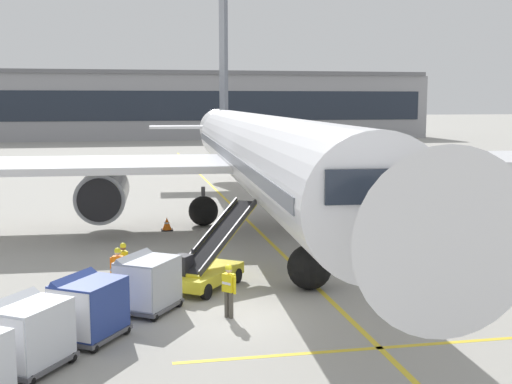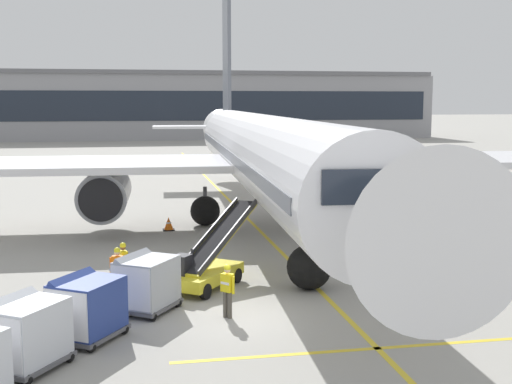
{
  "view_description": "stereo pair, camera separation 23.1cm",
  "coord_description": "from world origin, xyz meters",
  "px_view_note": "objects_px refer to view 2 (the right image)",
  "views": [
    {
      "loc": [
        -3.41,
        -20.28,
        6.87
      ],
      "look_at": [
        1.51,
        4.75,
        3.38
      ],
      "focal_mm": 46.74,
      "sensor_mm": 36.0,
      "label": 1
    },
    {
      "loc": [
        -3.19,
        -20.32,
        6.87
      ],
      "look_at": [
        1.51,
        4.75,
        3.38
      ],
      "focal_mm": 46.74,
      "sensor_mm": 36.0,
      "label": 2
    }
  ],
  "objects_px": {
    "baggage_cart_third": "(24,332)",
    "ground_crew_by_loader": "(116,283)",
    "safety_cone_engine_keepout": "(169,224)",
    "baggage_cart_lead": "(146,282)",
    "baggage_cart_second": "(86,306)",
    "ground_crew_wingwalker": "(118,268)",
    "parked_airplane": "(261,153)",
    "belt_loader": "(207,264)",
    "ground_crew_marshaller": "(123,262)",
    "ground_crew_by_carts": "(227,287)"
  },
  "relations": [
    {
      "from": "parked_airplane",
      "to": "baggage_cart_second",
      "type": "bearing_deg",
      "value": -117.36
    },
    {
      "from": "baggage_cart_third",
      "to": "ground_crew_by_carts",
      "type": "height_order",
      "value": "baggage_cart_third"
    },
    {
      "from": "baggage_cart_second",
      "to": "ground_crew_wingwalker",
      "type": "bearing_deg",
      "value": 79.49
    },
    {
      "from": "baggage_cart_third",
      "to": "safety_cone_engine_keepout",
      "type": "height_order",
      "value": "baggage_cart_third"
    },
    {
      "from": "ground_crew_by_carts",
      "to": "ground_crew_wingwalker",
      "type": "distance_m",
      "value": 4.7
    },
    {
      "from": "baggage_cart_lead",
      "to": "baggage_cart_second",
      "type": "bearing_deg",
      "value": -126.5
    },
    {
      "from": "ground_crew_by_carts",
      "to": "belt_loader",
      "type": "bearing_deg",
      "value": 93.53
    },
    {
      "from": "parked_airplane",
      "to": "ground_crew_wingwalker",
      "type": "bearing_deg",
      "value": -122.71
    },
    {
      "from": "safety_cone_engine_keepout",
      "to": "baggage_cart_lead",
      "type": "bearing_deg",
      "value": -96.24
    },
    {
      "from": "ground_crew_by_loader",
      "to": "ground_crew_by_carts",
      "type": "height_order",
      "value": "same"
    },
    {
      "from": "parked_airplane",
      "to": "baggage_cart_second",
      "type": "xyz_separation_m",
      "value": [
        -8.28,
        -16.01,
        -3.07
      ]
    },
    {
      "from": "safety_cone_engine_keepout",
      "to": "baggage_cart_second",
      "type": "bearing_deg",
      "value": -101.38
    },
    {
      "from": "ground_crew_by_carts",
      "to": "safety_cone_engine_keepout",
      "type": "distance_m",
      "value": 15.02
    },
    {
      "from": "ground_crew_marshaller",
      "to": "safety_cone_engine_keepout",
      "type": "relative_size",
      "value": 2.48
    },
    {
      "from": "baggage_cart_second",
      "to": "belt_loader",
      "type": "bearing_deg",
      "value": 50.59
    },
    {
      "from": "baggage_cart_lead",
      "to": "baggage_cart_second",
      "type": "xyz_separation_m",
      "value": [
        -1.75,
        -2.36,
        0.0
      ]
    },
    {
      "from": "ground_crew_by_loader",
      "to": "ground_crew_by_carts",
      "type": "bearing_deg",
      "value": -18.44
    },
    {
      "from": "belt_loader",
      "to": "baggage_cart_third",
      "type": "xyz_separation_m",
      "value": [
        -5.48,
        -6.86,
        0.15
      ]
    },
    {
      "from": "baggage_cart_lead",
      "to": "safety_cone_engine_keepout",
      "type": "distance_m",
      "value": 13.93
    },
    {
      "from": "ground_crew_marshaller",
      "to": "ground_crew_wingwalker",
      "type": "distance_m",
      "value": 0.81
    },
    {
      "from": "baggage_cart_lead",
      "to": "ground_crew_marshaller",
      "type": "distance_m",
      "value": 2.9
    },
    {
      "from": "belt_loader",
      "to": "ground_crew_by_carts",
      "type": "height_order",
      "value": "belt_loader"
    },
    {
      "from": "baggage_cart_second",
      "to": "ground_crew_wingwalker",
      "type": "distance_m",
      "value": 4.45
    },
    {
      "from": "parked_airplane",
      "to": "belt_loader",
      "type": "height_order",
      "value": "parked_airplane"
    },
    {
      "from": "belt_loader",
      "to": "ground_crew_by_loader",
      "type": "bearing_deg",
      "value": -141.84
    },
    {
      "from": "baggage_cart_third",
      "to": "ground_crew_by_loader",
      "type": "xyz_separation_m",
      "value": [
        2.22,
        4.3,
        -0.0
      ]
    },
    {
      "from": "belt_loader",
      "to": "ground_crew_by_loader",
      "type": "height_order",
      "value": "belt_loader"
    },
    {
      "from": "ground_crew_by_carts",
      "to": "ground_crew_wingwalker",
      "type": "xyz_separation_m",
      "value": [
        -3.48,
        3.16,
        0.0
      ]
    },
    {
      "from": "ground_crew_wingwalker",
      "to": "safety_cone_engine_keepout",
      "type": "height_order",
      "value": "ground_crew_wingwalker"
    },
    {
      "from": "belt_loader",
      "to": "baggage_cart_lead",
      "type": "relative_size",
      "value": 1.86
    },
    {
      "from": "baggage_cart_lead",
      "to": "baggage_cart_second",
      "type": "distance_m",
      "value": 2.94
    },
    {
      "from": "baggage_cart_lead",
      "to": "baggage_cart_third",
      "type": "xyz_separation_m",
      "value": [
        -3.16,
        -4.28,
        0.0
      ]
    },
    {
      "from": "ground_crew_by_carts",
      "to": "baggage_cart_second",
      "type": "bearing_deg",
      "value": -164.16
    },
    {
      "from": "baggage_cart_lead",
      "to": "ground_crew_wingwalker",
      "type": "height_order",
      "value": "baggage_cart_lead"
    },
    {
      "from": "ground_crew_by_loader",
      "to": "ground_crew_wingwalker",
      "type": "xyz_separation_m",
      "value": [
        0.01,
        1.99,
        0.0
      ]
    },
    {
      "from": "ground_crew_wingwalker",
      "to": "belt_loader",
      "type": "bearing_deg",
      "value": 9.9
    },
    {
      "from": "baggage_cart_third",
      "to": "ground_crew_by_carts",
      "type": "relative_size",
      "value": 1.56
    },
    {
      "from": "baggage_cart_second",
      "to": "ground_crew_by_loader",
      "type": "xyz_separation_m",
      "value": [
        0.8,
        2.38,
        -0.0
      ]
    },
    {
      "from": "parked_airplane",
      "to": "belt_loader",
      "type": "bearing_deg",
      "value": -110.88
    },
    {
      "from": "ground_crew_by_loader",
      "to": "ground_crew_marshaller",
      "type": "xyz_separation_m",
      "value": [
        0.2,
        2.78,
        0.0
      ]
    },
    {
      "from": "baggage_cart_second",
      "to": "ground_crew_by_loader",
      "type": "distance_m",
      "value": 2.51
    },
    {
      "from": "baggage_cart_second",
      "to": "ground_crew_by_loader",
      "type": "bearing_deg",
      "value": 71.41
    },
    {
      "from": "ground_crew_marshaller",
      "to": "safety_cone_engine_keepout",
      "type": "xyz_separation_m",
      "value": [
        2.26,
        11.03,
        -0.66
      ]
    },
    {
      "from": "baggage_cart_third",
      "to": "ground_crew_by_loader",
      "type": "distance_m",
      "value": 4.84
    },
    {
      "from": "parked_airplane",
      "to": "safety_cone_engine_keepout",
      "type": "height_order",
      "value": "parked_airplane"
    },
    {
      "from": "ground_crew_by_loader",
      "to": "safety_cone_engine_keepout",
      "type": "bearing_deg",
      "value": 79.91
    },
    {
      "from": "ground_crew_marshaller",
      "to": "ground_crew_by_carts",
      "type": "bearing_deg",
      "value": -50.2
    },
    {
      "from": "belt_loader",
      "to": "ground_crew_by_carts",
      "type": "xyz_separation_m",
      "value": [
        0.23,
        -3.73,
        0.15
      ]
    },
    {
      "from": "safety_cone_engine_keepout",
      "to": "ground_crew_marshaller",
      "type": "bearing_deg",
      "value": -101.57
    },
    {
      "from": "baggage_cart_third",
      "to": "ground_crew_wingwalker",
      "type": "bearing_deg",
      "value": 70.5
    }
  ]
}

